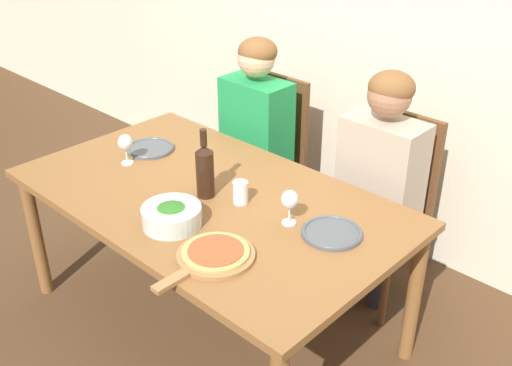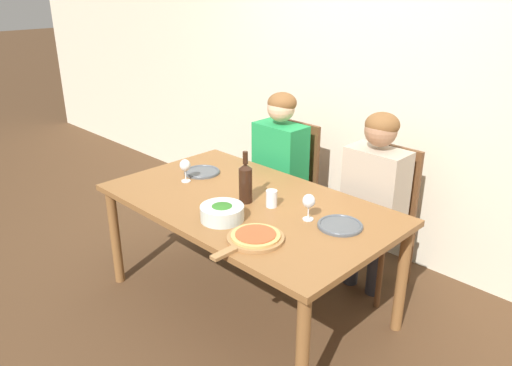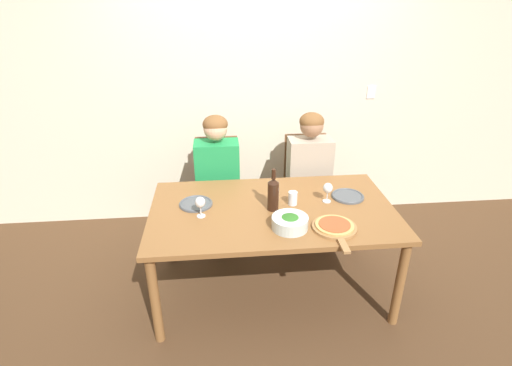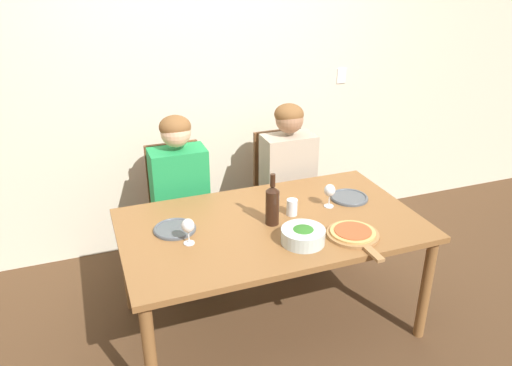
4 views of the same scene
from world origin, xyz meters
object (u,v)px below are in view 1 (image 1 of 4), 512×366
at_px(wine_glass_left, 125,144).
at_px(chair_right, 388,203).
at_px(person_man, 379,171).
at_px(person_woman, 254,125).
at_px(dinner_plate_left, 150,148).
at_px(water_tumbler, 240,192).
at_px(pizza_on_board, 214,255).
at_px(broccoli_bowl, 172,216).
at_px(dinner_plate_right, 332,232).
at_px(wine_bottle, 205,170).
at_px(chair_left, 268,155).
at_px(wine_glass_right, 290,201).

bearing_deg(wine_glass_left, chair_right, 43.45).
bearing_deg(person_man, person_woman, 180.00).
xyz_separation_m(dinner_plate_left, water_tumbler, (0.70, -0.06, 0.04)).
height_order(pizza_on_board, water_tumbler, water_tumbler).
bearing_deg(broccoli_bowl, dinner_plate_right, 36.99).
bearing_deg(dinner_plate_right, dinner_plate_left, -179.53).
bearing_deg(chair_right, wine_glass_left, -136.55).
distance_m(broccoli_bowl, dinner_plate_left, 0.73).
bearing_deg(dinner_plate_left, wine_glass_left, -76.09).
distance_m(pizza_on_board, water_tumbler, 0.42).
distance_m(wine_bottle, pizza_on_board, 0.49).
relative_size(chair_left, chair_right, 1.00).
xyz_separation_m(broccoli_bowl, dinner_plate_left, (-0.63, 0.38, -0.03)).
bearing_deg(person_woman, person_man, 0.00).
bearing_deg(wine_bottle, person_man, 59.37).
bearing_deg(dinner_plate_left, wine_bottle, -12.39).
bearing_deg(water_tumbler, broccoli_bowl, -103.48).
bearing_deg(wine_glass_right, wine_glass_left, -172.18).
xyz_separation_m(person_woman, dinner_plate_left, (-0.16, -0.60, 0.01)).
bearing_deg(wine_bottle, water_tumbler, 21.48).
bearing_deg(chair_right, water_tumbler, -109.38).
distance_m(dinner_plate_left, pizza_on_board, 1.01).
bearing_deg(wine_bottle, wine_glass_left, -174.38).
relative_size(chair_left, wine_glass_left, 6.26).
distance_m(wine_glass_left, water_tumbler, 0.67).
distance_m(dinner_plate_right, water_tumbler, 0.44).
distance_m(person_woman, person_man, 0.81).
height_order(person_man, water_tumbler, person_man).
height_order(chair_right, broccoli_bowl, chair_right).
relative_size(dinner_plate_right, wine_glass_right, 1.61).
bearing_deg(chair_right, pizza_on_board, -92.86).
xyz_separation_m(person_man, pizza_on_board, (-0.06, -1.01, 0.01)).
bearing_deg(wine_glass_right, broccoli_bowl, -135.34).
relative_size(chair_right, wine_bottle, 3.01).
bearing_deg(pizza_on_board, wine_bottle, 141.11).
height_order(person_man, pizza_on_board, person_man).
relative_size(pizza_on_board, wine_glass_left, 2.87).
xyz_separation_m(person_woman, wine_glass_left, (-0.12, -0.77, 0.10)).
bearing_deg(chair_left, dinner_plate_right, -35.75).
bearing_deg(dinner_plate_right, person_man, 105.52).
bearing_deg(dinner_plate_right, wine_glass_right, -162.98).
relative_size(dinner_plate_left, dinner_plate_right, 1.00).
xyz_separation_m(dinner_plate_right, wine_glass_left, (-1.10, -0.18, 0.10)).
distance_m(broccoli_bowl, water_tumbler, 0.32).
relative_size(chair_left, person_woman, 0.79).
xyz_separation_m(chair_left, pizza_on_board, (0.76, -1.13, 0.24)).
height_order(wine_bottle, dinner_plate_left, wine_bottle).
relative_size(pizza_on_board, wine_glass_right, 2.87).
relative_size(wine_bottle, dinner_plate_left, 1.29).
bearing_deg(water_tumbler, person_woman, 129.49).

